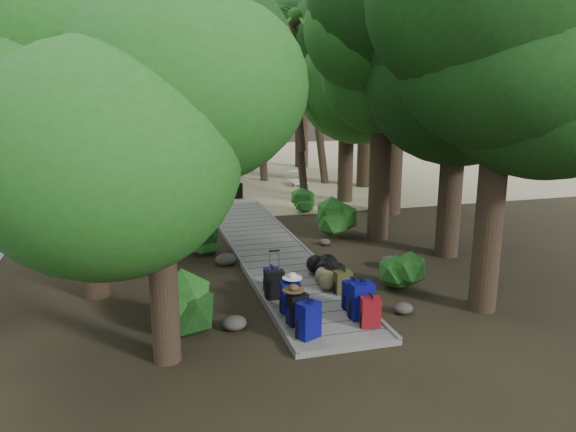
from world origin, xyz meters
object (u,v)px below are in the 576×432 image
object	(u,v)px
backpack_left_a	(308,318)
lone_suitcase_on_sand	(237,191)
backpack_right_c	(353,294)
backpack_right_d	(343,281)
backpack_left_b	(297,307)
duffel_right_khaki	(330,278)
backpack_right_a	(370,311)
kayak	(154,191)
backpack_right_b	(361,299)
suitcase_on_boardwalk	(275,285)
duffel_right_black	(326,268)
sun_lounger	(298,179)
backpack_left_c	(290,296)
backpack_left_d	(272,277)

from	to	relation	value
backpack_left_a	lone_suitcase_on_sand	distance (m)	12.78
backpack_right_c	backpack_right_d	distance (m)	0.88
backpack_left_b	lone_suitcase_on_sand	bearing A→B (deg)	74.00
backpack_left_b	duffel_right_khaki	size ratio (longest dim) A/B	1.21
backpack_right_a	kayak	world-z (taller)	backpack_right_a
backpack_right_b	duffel_right_khaki	distance (m)	1.84
backpack_right_d	lone_suitcase_on_sand	bearing A→B (deg)	88.39
lone_suitcase_on_sand	suitcase_on_boardwalk	bearing A→B (deg)	-111.82
duffel_right_khaki	duffel_right_black	bearing A→B (deg)	48.14
duffel_right_khaki	suitcase_on_boardwalk	distance (m)	1.45
backpack_right_d	duffel_right_black	size ratio (longest dim) A/B	0.76
duffel_right_khaki	lone_suitcase_on_sand	world-z (taller)	lone_suitcase_on_sand
duffel_right_khaki	backpack_right_a	bearing A→B (deg)	-120.30
duffel_right_khaki	sun_lounger	bearing A→B (deg)	46.19
backpack_left_a	kayak	bearing A→B (deg)	73.45
backpack_left_a	kayak	world-z (taller)	backpack_left_a
backpack_right_b	suitcase_on_boardwalk	bearing A→B (deg)	130.57
backpack_left_b	duffel_right_black	world-z (taller)	backpack_left_b
backpack_left_c	kayak	distance (m)	13.36
backpack_right_b	suitcase_on_boardwalk	xyz separation A→B (m)	(-1.38, 1.41, -0.09)
duffel_right_khaki	backpack_left_d	bearing A→B (deg)	142.22
backpack_left_b	kayak	size ratio (longest dim) A/B	0.20
backpack_right_a	suitcase_on_boardwalk	xyz separation A→B (m)	(-1.39, 1.82, -0.01)
backpack_left_a	backpack_right_d	world-z (taller)	backpack_left_a
backpack_left_b	backpack_left_c	size ratio (longest dim) A/B	0.96
backpack_left_d	duffel_right_black	xyz separation A→B (m)	(1.40, 0.39, -0.04)
backpack_right_a	backpack_left_a	bearing A→B (deg)	-163.59
backpack_left_b	backpack_left_a	bearing A→B (deg)	-97.90
backpack_right_a	lone_suitcase_on_sand	bearing A→B (deg)	102.16
backpack_left_a	lone_suitcase_on_sand	bearing A→B (deg)	60.27
backpack_right_a	suitcase_on_boardwalk	bearing A→B (deg)	138.65
kayak	backpack_left_b	bearing A→B (deg)	-66.78
backpack_right_b	kayak	bearing A→B (deg)	99.81
lone_suitcase_on_sand	backpack_right_a	bearing A→B (deg)	-104.60
backpack_right_b	backpack_left_c	bearing A→B (deg)	149.15
backpack_left_a	lone_suitcase_on_sand	world-z (taller)	backpack_left_a
backpack_right_d	lone_suitcase_on_sand	xyz separation A→B (m)	(-0.31, 10.88, -0.08)
backpack_left_a	backpack_right_d	bearing A→B (deg)	28.61
backpack_left_c	suitcase_on_boardwalk	bearing A→B (deg)	101.70
duffel_right_khaki	suitcase_on_boardwalk	xyz separation A→B (m)	(-1.38, -0.41, 0.13)
backpack_left_b	backpack_left_c	distance (m)	0.58
backpack_left_c	backpack_right_b	bearing A→B (deg)	-24.57
backpack_right_a	backpack_right_b	world-z (taller)	backpack_right_b
backpack_left_b	backpack_right_d	bearing A→B (deg)	31.21
backpack_right_b	sun_lounger	xyz separation A→B (m)	(2.91, 14.18, -0.20)
backpack_right_c	lone_suitcase_on_sand	size ratio (longest dim) A/B	1.10
duffel_right_khaki	duffel_right_black	xyz separation A→B (m)	(0.11, 0.55, 0.04)
backpack_left_d	lone_suitcase_on_sand	size ratio (longest dim) A/B	0.89
duffel_right_khaki	duffel_right_black	size ratio (longest dim) A/B	0.77
duffel_right_khaki	backpack_left_c	bearing A→B (deg)	-167.28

